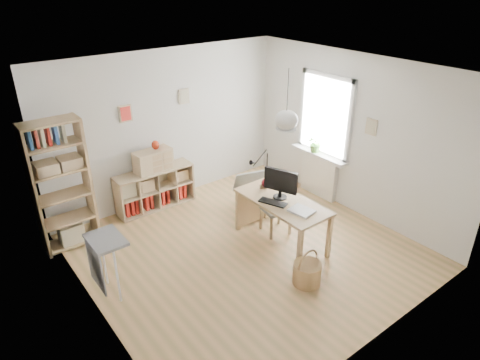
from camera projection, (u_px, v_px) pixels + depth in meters
ground at (247, 250)px, 6.50m from camera, size 4.50×4.50×0.00m
room_shell at (286, 120)px, 5.81m from camera, size 4.50×4.50×4.50m
window_unit at (326, 115)px, 7.46m from camera, size 0.07×1.16×1.46m
radiator at (319, 175)px, 7.95m from camera, size 0.10×0.80×0.80m
windowsill at (319, 155)px, 7.73m from camera, size 0.22×1.20×0.06m
desk at (282, 206)px, 6.40m from camera, size 0.70×1.50×0.75m
cube_shelf at (153, 191)px, 7.58m from camera, size 1.40×0.38×0.72m
tall_bookshelf at (60, 181)px, 6.18m from camera, size 0.80×0.38×2.00m
side_table at (102, 252)px, 5.34m from camera, size 0.40×0.55×0.85m
chair at (274, 205)px, 6.81m from camera, size 0.47×0.47×0.81m
wicker_basket at (307, 273)px, 5.76m from camera, size 0.39×0.38×0.53m
storage_chest at (258, 200)px, 7.49m from camera, size 0.77×0.83×0.65m
monitor at (281, 182)px, 6.33m from camera, size 0.24×0.50×0.46m
keyboard at (273, 202)px, 6.29m from camera, size 0.30×0.45×0.02m
task_lamp at (259, 166)px, 6.67m from camera, size 0.47×0.17×0.50m
yarn_ball at (266, 183)px, 6.71m from camera, size 0.15×0.15×0.15m
paper_tray at (302, 211)px, 6.05m from camera, size 0.31×0.37×0.03m
drawer_chest at (153, 160)px, 7.31m from camera, size 0.67×0.34×0.37m
red_vase at (155, 145)px, 7.23m from camera, size 0.13×0.13×0.16m
potted_plant at (315, 143)px, 7.70m from camera, size 0.38×0.36×0.33m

